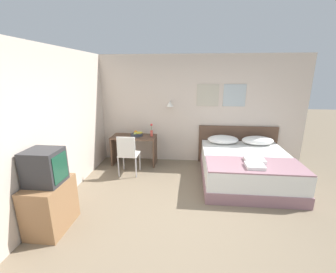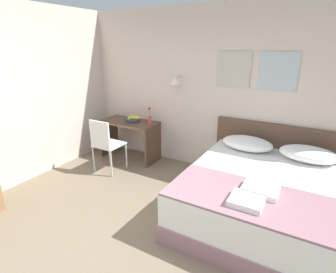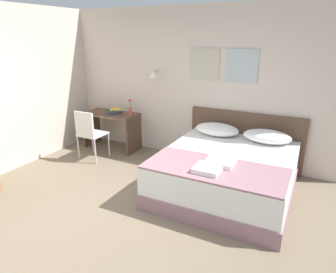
{
  "view_description": "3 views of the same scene",
  "coord_description": "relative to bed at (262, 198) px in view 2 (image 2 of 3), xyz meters",
  "views": [
    {
      "loc": [
        -0.07,
        -2.96,
        2.21
      ],
      "look_at": [
        -0.48,
        1.22,
        1.02
      ],
      "focal_mm": 24.0,
      "sensor_mm": 36.0,
      "label": 1
    },
    {
      "loc": [
        1.51,
        -1.42,
        2.04
      ],
      "look_at": [
        -0.22,
        1.6,
        0.83
      ],
      "focal_mm": 28.0,
      "sensor_mm": 36.0,
      "label": 2
    },
    {
      "loc": [
        2.15,
        -2.3,
        2.17
      ],
      "look_at": [
        0.33,
        1.26,
        0.8
      ],
      "focal_mm": 32.0,
      "sensor_mm": 36.0,
      "label": 3
    }
  ],
  "objects": [
    {
      "name": "headboard",
      "position": [
        0.0,
        1.03,
        0.18
      ],
      "size": [
        1.91,
        0.06,
        0.95
      ],
      "color": "brown",
      "rests_on": "ground_plane"
    },
    {
      "name": "pillow_right",
      "position": [
        0.4,
        0.73,
        0.4
      ],
      "size": [
        0.72,
        0.44,
        0.19
      ],
      "color": "white",
      "rests_on": "bed"
    },
    {
      "name": "bed",
      "position": [
        0.0,
        0.0,
        0.0
      ],
      "size": [
        1.79,
        1.99,
        0.59
      ],
      "color": "gray",
      "rests_on": "ground_plane"
    },
    {
      "name": "folded_towel_near_foot",
      "position": [
        0.03,
        -0.44,
        0.35
      ],
      "size": [
        0.35,
        0.29,
        0.06
      ],
      "color": "white",
      "rests_on": "throw_blanket"
    },
    {
      "name": "ground_plane",
      "position": [
        -1.13,
        -1.53,
        -0.29
      ],
      "size": [
        24.0,
        24.0,
        0.0
      ],
      "primitive_type": "plane",
      "color": "#756651"
    },
    {
      "name": "pillow_left",
      "position": [
        -0.4,
        0.73,
        0.4
      ],
      "size": [
        0.72,
        0.44,
        0.19
      ],
      "color": "white",
      "rests_on": "bed"
    },
    {
      "name": "fruit_bowl",
      "position": [
        -2.49,
        0.74,
        0.47
      ],
      "size": [
        0.3,
        0.29,
        0.12
      ],
      "color": "#333842",
      "rests_on": "desk"
    },
    {
      "name": "wall_back",
      "position": [
        -1.13,
        1.09,
        1.04
      ],
      "size": [
        5.4,
        0.31,
        2.65
      ],
      "color": "beige",
      "rests_on": "ground_plane"
    },
    {
      "name": "desk",
      "position": [
        -2.56,
        0.72,
        0.2
      ],
      "size": [
        1.08,
        0.54,
        0.72
      ],
      "color": "brown",
      "rests_on": "ground_plane"
    },
    {
      "name": "folded_towel_mid_bed",
      "position": [
        -0.04,
        -0.72,
        0.35
      ],
      "size": [
        0.31,
        0.29,
        0.06
      ],
      "color": "white",
      "rests_on": "throw_blanket"
    },
    {
      "name": "desk_chair",
      "position": [
        -2.53,
        0.03,
        0.25
      ],
      "size": [
        0.43,
        0.43,
        0.92
      ],
      "color": "white",
      "rests_on": "ground_plane"
    },
    {
      "name": "throw_blanket",
      "position": [
        0.0,
        -0.58,
        0.31
      ],
      "size": [
        1.73,
        0.8,
        0.02
      ],
      "color": "gray",
      "rests_on": "bed"
    },
    {
      "name": "flower_vase",
      "position": [
        -2.12,
        0.75,
        0.55
      ],
      "size": [
        0.06,
        0.06,
        0.31
      ],
      "color": "#D14C42",
      "rests_on": "desk"
    }
  ]
}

